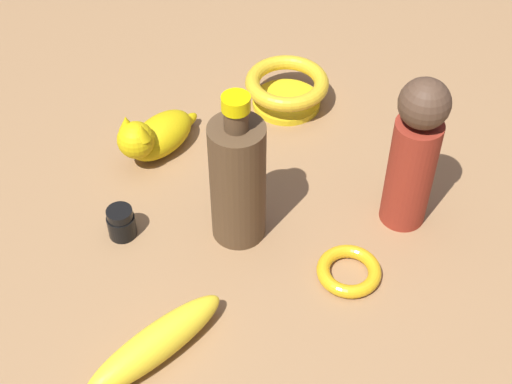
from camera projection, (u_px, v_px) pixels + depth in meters
The scene contains 8 objects.
ground at pixel (256, 223), 0.98m from camera, with size 2.00×2.00×0.00m, color #936D47.
nail_polish_jar at pixel (121, 222), 0.95m from camera, with size 0.04×0.04×0.04m.
bangle at pixel (349, 271), 0.91m from camera, with size 0.08×0.08×0.02m, color gold.
bottle_tall at pixel (238, 180), 0.90m from camera, with size 0.07×0.07×0.22m.
bowl at pixel (287, 87), 1.13m from camera, with size 0.13×0.13×0.05m.
person_figure_adult at pixel (414, 154), 0.91m from camera, with size 0.08×0.08×0.22m.
cat_figurine at pixel (154, 136), 1.05m from camera, with size 0.13×0.12×0.08m.
banana at pixel (156, 344), 0.82m from camera, with size 0.19×0.04×0.04m, color yellow.
Camera 1 is at (-0.16, -0.63, 0.73)m, focal length 51.87 mm.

